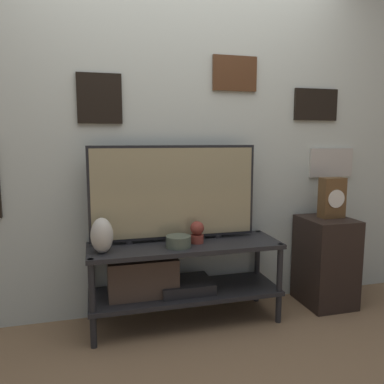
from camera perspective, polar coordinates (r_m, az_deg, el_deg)
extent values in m
plane|color=#846647|center=(2.56, 0.44, -21.52)|extent=(12.00, 12.00, 0.00)
cube|color=beige|center=(2.72, -2.43, 9.91)|extent=(6.40, 0.06, 2.70)
cube|color=black|center=(3.12, 18.35, 12.51)|extent=(0.36, 0.02, 0.24)
cube|color=#BCB299|center=(3.12, 18.41, 12.52)|extent=(0.33, 0.01, 0.20)
cube|color=black|center=(2.62, -13.91, 13.67)|extent=(0.29, 0.02, 0.33)
cube|color=white|center=(2.62, -13.91, 13.68)|extent=(0.26, 0.01, 0.29)
cube|color=#B7B2A8|center=(3.21, 20.42, 4.22)|extent=(0.38, 0.02, 0.23)
cube|color=slate|center=(3.20, 20.49, 4.21)|extent=(0.34, 0.01, 0.19)
cube|color=#4C2D19|center=(2.84, 6.54, 17.51)|extent=(0.33, 0.02, 0.25)
cube|color=white|center=(2.83, 6.59, 17.53)|extent=(0.30, 0.01, 0.21)
cube|color=#232326|center=(2.57, -1.04, -8.17)|extent=(1.30, 0.42, 0.03)
cube|color=#232326|center=(2.68, -1.03, -15.00)|extent=(1.30, 0.42, 0.03)
cylinder|color=#232326|center=(2.42, -14.94, -16.15)|extent=(0.04, 0.04, 0.56)
cylinder|color=#232326|center=(2.71, 13.16, -13.43)|extent=(0.04, 0.04, 0.56)
cylinder|color=#232326|center=(2.75, -14.96, -13.12)|extent=(0.04, 0.04, 0.56)
cylinder|color=#232326|center=(3.01, 9.89, -11.12)|extent=(0.04, 0.04, 0.56)
cube|color=black|center=(2.66, -1.03, -14.01)|extent=(0.36, 0.29, 0.07)
cube|color=#47382D|center=(2.58, -7.52, -12.63)|extent=(0.46, 0.23, 0.25)
cylinder|color=black|center=(2.59, -9.59, -7.55)|extent=(0.05, 0.05, 0.02)
cylinder|color=black|center=(2.72, 3.92, -6.71)|extent=(0.05, 0.05, 0.02)
cube|color=black|center=(2.57, -2.71, -0.04)|extent=(1.15, 0.04, 0.64)
cube|color=#998C66|center=(2.55, -2.64, -0.09)|extent=(1.12, 0.01, 0.61)
cylinder|color=#4C5647|center=(2.47, -2.08, -7.55)|extent=(0.17, 0.17, 0.07)
ellipsoid|color=beige|center=(2.40, -13.56, -6.44)|extent=(0.14, 0.14, 0.22)
cylinder|color=brown|center=(2.57, 0.78, -7.16)|extent=(0.09, 0.09, 0.06)
sphere|color=brown|center=(2.55, 0.79, -5.52)|extent=(0.09, 0.09, 0.09)
cube|color=black|center=(3.09, 19.66, -9.89)|extent=(0.35, 0.40, 0.67)
cube|color=brown|center=(3.01, 20.55, -0.83)|extent=(0.18, 0.10, 0.30)
cylinder|color=white|center=(2.97, 21.15, -0.98)|extent=(0.14, 0.01, 0.14)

